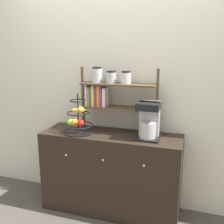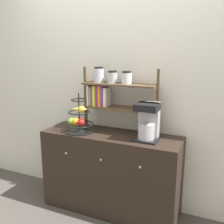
# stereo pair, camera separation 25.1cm
# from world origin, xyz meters

# --- Properties ---
(ground_plane) EXTENTS (12.00, 12.00, 0.00)m
(ground_plane) POSITION_xyz_m (0.00, 0.00, 0.00)
(ground_plane) COLOR #47423D
(wall_back) EXTENTS (7.00, 0.05, 2.60)m
(wall_back) POSITION_xyz_m (0.00, 0.48, 1.30)
(wall_back) COLOR silver
(wall_back) RESTS_ON ground_plane
(sideboard) EXTENTS (1.39, 0.45, 0.83)m
(sideboard) POSITION_xyz_m (0.00, 0.22, 0.41)
(sideboard) COLOR black
(sideboard) RESTS_ON ground_plane
(coffee_maker) EXTENTS (0.22, 0.23, 0.34)m
(coffee_maker) POSITION_xyz_m (0.37, 0.22, 1.00)
(coffee_maker) COLOR black
(coffee_maker) RESTS_ON sideboard
(fruit_stand) EXTENTS (0.29, 0.29, 0.40)m
(fruit_stand) POSITION_xyz_m (-0.32, 0.14, 0.96)
(fruit_stand) COLOR black
(fruit_stand) RESTS_ON sideboard
(shelf_hutch) EXTENTS (0.79, 0.20, 0.64)m
(shelf_hutch) POSITION_xyz_m (-0.06, 0.33, 1.23)
(shelf_hutch) COLOR brown
(shelf_hutch) RESTS_ON sideboard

